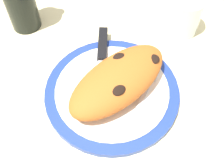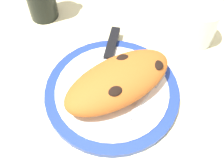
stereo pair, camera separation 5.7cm
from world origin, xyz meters
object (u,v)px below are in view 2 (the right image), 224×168
Objects in this scene: calzone at (118,81)px; knife at (109,54)px; water_glass at (200,27)px; plate at (112,92)px; fork at (147,92)px.

calzone reaches higher than knife.
plate is at bearing 171.32° from water_glass.
water_glass reaches higher than knife.
water_glass is at bearing -6.85° from calzone.
fork reaches higher than plate.
fork is (3.50, -4.81, -2.88)cm from calzone.
fork is at bearing -53.92° from calzone.
fork is (4.33, -5.72, 1.08)cm from plate.
knife is (1.81, 12.41, 0.29)cm from fork.
knife is 2.19× the size of water_glass.
knife is at bearing 55.06° from calzone.
water_glass reaches higher than plate.
fork is 0.75× the size of knife.
plate is 1.10× the size of calzone.
calzone reaches higher than fork.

